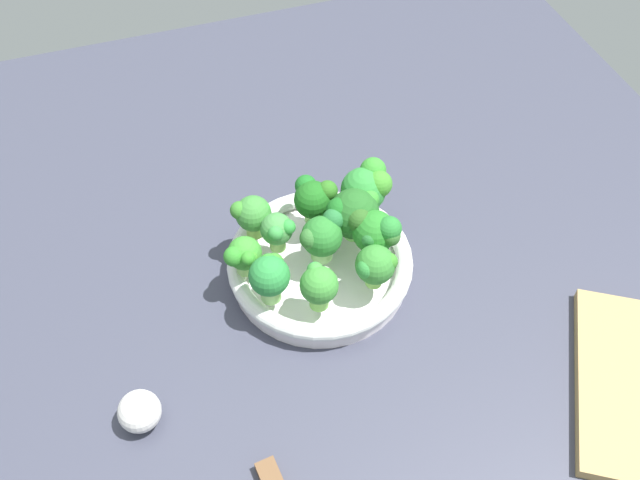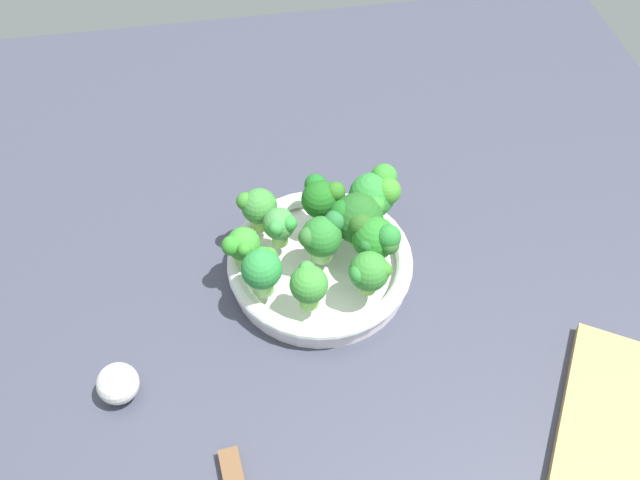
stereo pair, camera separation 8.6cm
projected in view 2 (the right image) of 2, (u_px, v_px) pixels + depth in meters
ground_plane at (305, 300)px, 89.99cm from camera, size 130.00×130.00×2.50cm
bowl at (320, 264)px, 89.66cm from camera, size 24.18×24.18×3.93cm
broccoli_floret_0 at (280, 225)px, 86.69cm from camera, size 4.49×4.32×5.75cm
broccoli_floret_1 at (242, 246)px, 85.00cm from camera, size 4.85×4.89×5.37cm
broccoli_floret_2 at (322, 236)px, 85.08cm from camera, size 5.19×6.25×6.68cm
broccoli_floret_3 at (377, 239)px, 84.18cm from camera, size 5.89×5.71×7.26cm
broccoli_floret_4 at (310, 284)px, 80.58cm from camera, size 4.84×4.63×6.29cm
broccoli_floret_5 at (375, 194)px, 88.47cm from camera, size 6.98×6.60×7.86cm
broccoli_floret_6 at (356, 219)px, 86.29cm from camera, size 7.00×6.92×7.54cm
broccoli_floret_7 at (262, 268)px, 81.60cm from camera, size 5.24×4.98×6.83cm
broccoli_floret_8 at (369, 272)px, 81.88cm from camera, size 4.92×5.22×6.15cm
broccoli_floret_9 at (321, 197)px, 89.13cm from camera, size 6.02×5.80×6.49cm
broccoli_floret_10 at (258, 207)px, 88.39cm from camera, size 4.69×5.22×6.25cm
cutting_board at (635, 436)px, 75.92cm from camera, size 29.11×26.39×1.60cm
garlic_bulb at (118, 384)px, 78.20cm from camera, size 4.85×4.85×4.85cm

